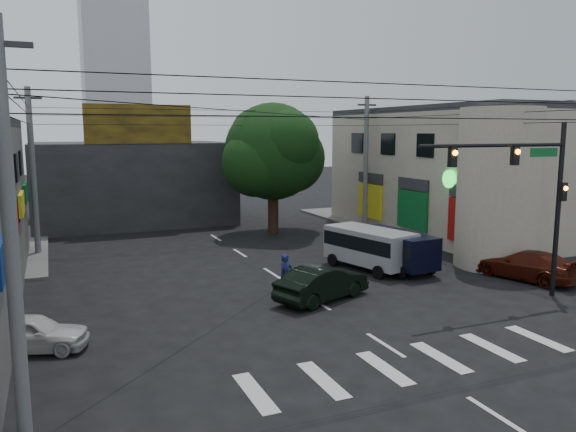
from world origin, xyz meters
TOP-DOWN VIEW (x-y plane):
  - ground at (0.00, 0.00)m, footprint 160.00×160.00m
  - sidewalk_far_right at (18.00, 18.00)m, footprint 16.00×16.00m
  - building_right at (18.00, 13.00)m, footprint 14.00×18.00m
  - corner_column at (11.00, 4.00)m, footprint 4.00×4.00m
  - building_far at (-4.00, 26.00)m, footprint 14.00×10.00m
  - billboard at (-4.00, 21.10)m, footprint 7.00×0.30m
  - tower_distant at (0.00, 70.00)m, footprint 9.00×9.00m
  - street_tree at (4.00, 17.00)m, footprint 6.40×6.40m
  - traffic_gantry at (7.82, -1.00)m, footprint 7.10×0.35m
  - utility_pole_near_left at (-10.50, -4.50)m, footprint 0.32×0.32m
  - utility_pole_far_left at (-10.50, 16.00)m, footprint 0.32×0.32m
  - utility_pole_far_right at (10.50, 16.00)m, footprint 0.32×0.32m
  - dark_sedan at (0.30, 2.19)m, footprint 4.49×5.36m
  - white_compact at (-10.50, 0.93)m, footprint 3.48×4.32m
  - maroon_sedan at (10.50, 1.36)m, footprint 4.35×5.71m
  - silver_minivan at (4.78, 5.91)m, footprint 5.64×4.18m
  - navy_van at (5.86, 5.36)m, footprint 5.10×2.66m
  - traffic_officer at (-0.96, 3.00)m, footprint 0.97×0.89m

SIDE VIEW (x-z plane):
  - ground at x=0.00m, z-range 0.00..0.00m
  - sidewalk_far_right at x=18.00m, z-range 0.00..0.15m
  - white_compact at x=-10.50m, z-range 0.00..1.19m
  - maroon_sedan at x=10.50m, z-range 0.00..1.37m
  - dark_sedan at x=0.30m, z-range 0.00..1.42m
  - traffic_officer at x=-0.96m, z-range 0.00..1.87m
  - navy_van at x=5.86m, z-range 0.00..1.91m
  - silver_minivan at x=4.78m, z-range 0.00..2.03m
  - building_far at x=-4.00m, z-range 0.00..6.00m
  - building_right at x=18.00m, z-range 0.00..8.00m
  - corner_column at x=11.00m, z-range 0.00..8.00m
  - utility_pole_near_left at x=-10.50m, z-range 0.00..9.20m
  - utility_pole_far_left at x=-10.50m, z-range 0.00..9.20m
  - utility_pole_far_right at x=10.50m, z-range 0.00..9.20m
  - traffic_gantry at x=7.82m, z-range 1.23..8.43m
  - street_tree at x=4.00m, z-range 1.12..9.82m
  - billboard at x=-4.00m, z-range 6.00..8.60m
  - tower_distant at x=0.00m, z-range 0.00..44.00m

